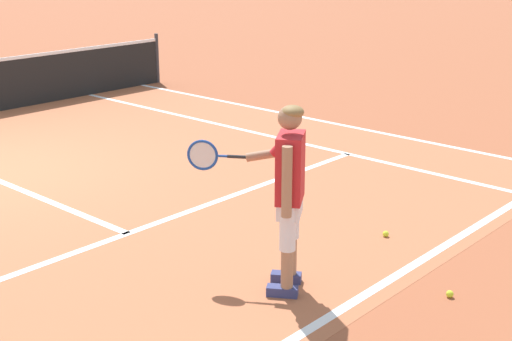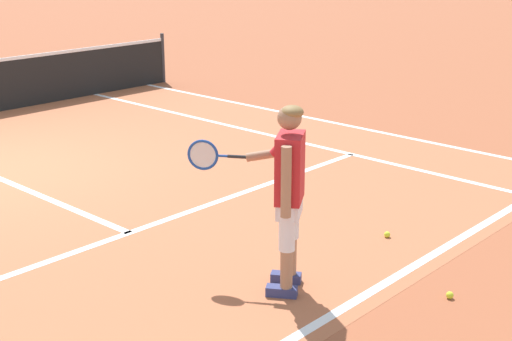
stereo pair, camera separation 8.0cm
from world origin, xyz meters
name	(u,v)px [view 2 (the right image)]	position (x,y,z in m)	size (l,w,h in m)	color
court_inner_surface	(37,194)	(0.00, -1.39, 0.00)	(10.98, 9.52, 0.00)	#B2603D
line_baseline	(329,317)	(0.00, -5.95, 0.00)	(10.98, 0.10, 0.01)	white
line_service	(129,233)	(0.00, -3.23, 0.00)	(8.23, 0.10, 0.01)	white
line_singles_right	(260,133)	(4.12, -1.39, 0.00)	(0.10, 9.12, 0.01)	white
line_doubles_right	(312,118)	(5.49, -1.39, 0.00)	(0.10, 9.12, 0.01)	white
tennis_player	(287,186)	(0.15, -5.33, 0.99)	(0.57, 1.22, 1.71)	navy
tennis_ball_near_feet	(450,295)	(1.00, -6.53, 0.03)	(0.07, 0.07, 0.07)	#CCE02D
tennis_ball_by_baseline	(387,235)	(1.80, -5.35, 0.03)	(0.07, 0.07, 0.07)	#CCE02D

